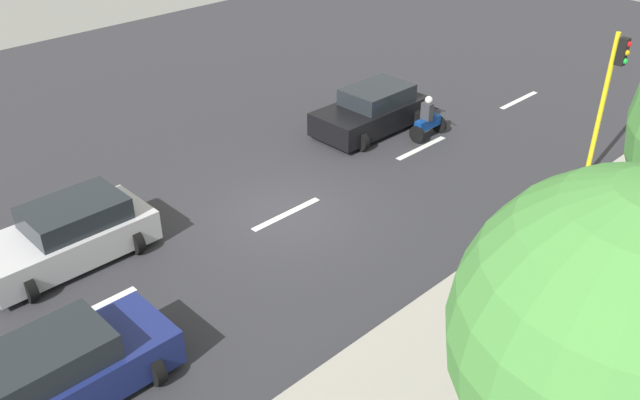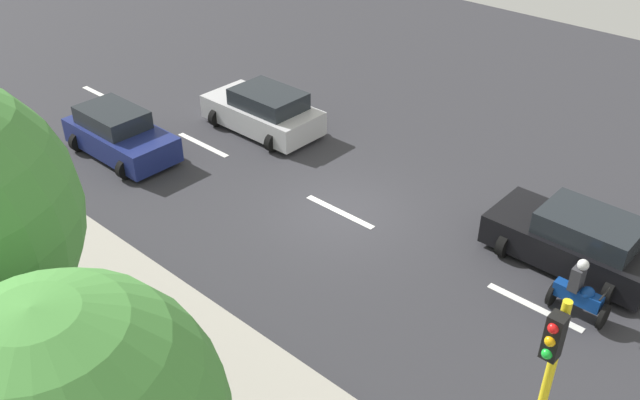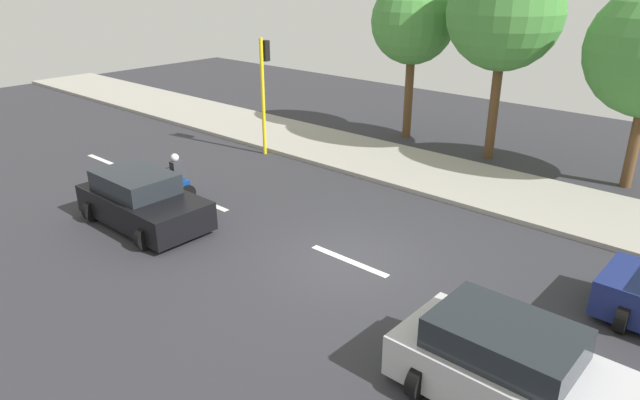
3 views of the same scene
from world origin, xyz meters
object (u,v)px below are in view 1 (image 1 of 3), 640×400
car_black (372,111)px  car_silver (68,235)px  motorcycle (428,120)px  traffic_light_corner (610,87)px  car_dark_blue (65,370)px  street_tree_center (623,339)px

car_black → car_silver: 11.16m
motorcycle → traffic_light_corner: (5.23, 1.33, 2.29)m
car_dark_blue → street_tree_center: bearing=24.4°
car_dark_blue → car_silver: same height
car_silver → motorcycle: (1.76, 12.06, -0.07)m
car_black → traffic_light_corner: size_ratio=0.92×
car_dark_blue → motorcycle: motorcycle is taller
motorcycle → street_tree_center: size_ratio=0.23×
traffic_light_corner → car_silver: bearing=-117.6°
car_dark_blue → car_silver: (-4.30, 2.18, 0.00)m
car_dark_blue → car_silver: bearing=153.1°
car_black → car_dark_blue: bearing=-72.1°
car_black → motorcycle: 1.99m
car_dark_blue → car_black: 14.02m
car_dark_blue → street_tree_center: (8.21, 3.72, 3.79)m
car_silver → street_tree_center: size_ratio=0.64×
car_dark_blue → car_silver: size_ratio=0.95×
street_tree_center → traffic_light_corner: bearing=114.9°
car_dark_blue → traffic_light_corner: 15.96m
car_black → car_silver: bearing=-89.9°
car_black → street_tree_center: 16.23m
street_tree_center → motorcycle: bearing=135.6°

